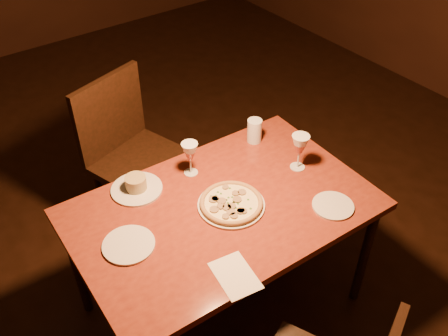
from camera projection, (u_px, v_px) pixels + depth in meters
floor at (183, 308)px, 2.67m from camera, size 7.00×7.00×0.00m
dining_table at (222, 216)px, 2.28m from camera, size 1.38×0.92×0.72m
chair_far at (132, 152)px, 2.82m from camera, size 0.59×0.59×0.98m
pizza_plate at (231, 203)px, 2.23m from camera, size 0.30×0.30×0.03m
ramekin_saucer at (136, 186)px, 2.31m from camera, size 0.24×0.24×0.08m
wine_glass_far at (190, 159)px, 2.37m from camera, size 0.08×0.08×0.18m
wine_glass_right at (299, 152)px, 2.40m from camera, size 0.09×0.09×0.19m
water_tumbler at (254, 131)px, 2.59m from camera, size 0.08×0.08×0.13m
side_plate_left at (129, 245)px, 2.06m from camera, size 0.22×0.22×0.01m
side_plate_near at (333, 206)px, 2.24m from camera, size 0.19×0.19×0.01m
menu_card at (235, 275)px, 1.94m from camera, size 0.17×0.23×0.00m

